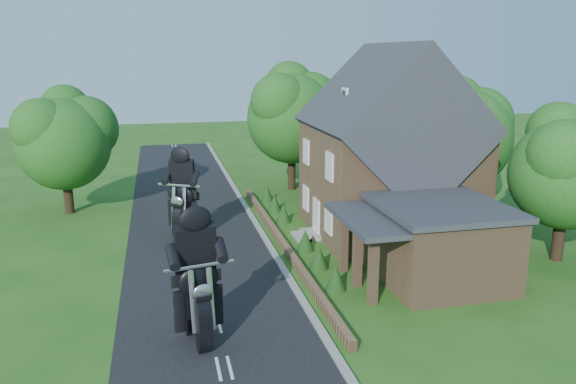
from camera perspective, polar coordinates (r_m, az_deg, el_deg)
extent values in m
plane|color=#245116|center=(23.98, -8.24, -10.03)|extent=(120.00, 120.00, 0.00)
cube|color=black|center=(23.98, -8.24, -10.01)|extent=(7.00, 80.00, 0.02)
cube|color=gray|center=(24.48, 0.40, -9.22)|extent=(0.30, 80.00, 0.12)
cube|color=brown|center=(29.12, -0.66, -5.08)|extent=(0.30, 22.00, 0.40)
cube|color=brown|center=(31.14, 10.13, 1.31)|extent=(8.00, 8.00, 6.00)
cube|color=#2A2C32|center=(30.63, 10.37, 6.79)|extent=(8.48, 8.64, 8.48)
cube|color=brown|center=(31.27, 14.08, 12.63)|extent=(0.60, 0.90, 1.60)
cube|color=white|center=(29.55, 5.79, 9.62)|extent=(0.12, 0.80, 0.90)
cube|color=black|center=(29.53, 5.68, 9.62)|extent=(0.04, 0.55, 0.65)
cube|color=white|center=(30.29, 2.88, -2.66)|extent=(0.10, 1.10, 2.10)
cube|color=gray|center=(30.47, 2.24, -4.32)|extent=(0.80, 1.60, 0.30)
cube|color=gray|center=(30.37, 1.33, -4.52)|extent=(0.80, 1.60, 0.15)
cube|color=white|center=(28.11, 4.13, -2.82)|extent=(0.10, 1.10, 1.40)
cube|color=black|center=(28.10, 4.09, -2.82)|extent=(0.04, 0.92, 1.22)
cube|color=white|center=(32.18, 1.81, -0.63)|extent=(0.10, 1.10, 1.40)
cube|color=black|center=(32.18, 1.78, -0.63)|extent=(0.04, 0.92, 1.22)
cube|color=white|center=(27.46, 4.23, 2.58)|extent=(0.10, 1.10, 1.40)
cube|color=black|center=(27.45, 4.19, 2.58)|extent=(0.04, 0.92, 1.22)
cube|color=white|center=(31.61, 1.85, 4.11)|extent=(0.10, 1.10, 1.40)
cube|color=black|center=(31.61, 1.82, 4.11)|extent=(0.04, 0.92, 1.22)
cube|color=brown|center=(25.40, 14.97, -5.12)|extent=(5.00, 5.60, 3.20)
cube|color=#2A2C32|center=(24.91, 15.21, -1.37)|extent=(5.30, 5.94, 0.24)
cube|color=#2A2C32|center=(23.72, 8.53, -2.72)|extent=(2.60, 5.32, 0.22)
cube|color=brown|center=(22.44, 8.65, -7.90)|extent=(0.35, 0.35, 2.80)
cube|color=brown|center=(24.00, 7.06, -6.37)|extent=(0.35, 0.35, 2.80)
cube|color=brown|center=(25.60, 5.68, -5.02)|extent=(0.35, 0.35, 2.80)
cylinder|color=black|center=(29.91, 26.17, -3.62)|extent=(0.56, 0.56, 2.80)
sphere|color=#1B4D16|center=(29.26, 26.76, 1.68)|extent=(5.20, 5.20, 5.20)
sphere|color=#1B4D16|center=(27.91, 26.56, 3.36)|extent=(3.22, 3.22, 3.22)
sphere|color=#1B4D16|center=(29.83, 26.03, 5.53)|extent=(2.86, 2.86, 2.86)
cylinder|color=black|center=(36.32, 17.21, 0.27)|extent=(0.56, 0.56, 3.00)
sphere|color=#1B4D16|center=(35.74, 17.57, 5.18)|extent=(6.00, 6.00, 6.00)
sphere|color=#1B4D16|center=(36.84, 19.02, 6.73)|extent=(4.32, 4.32, 4.32)
sphere|color=#1B4D16|center=(34.29, 16.96, 6.91)|extent=(3.72, 3.72, 3.72)
sphere|color=#1B4D16|center=(36.59, 16.99, 8.73)|extent=(3.30, 3.30, 3.30)
cylinder|color=black|center=(41.74, 9.12, 2.85)|extent=(0.56, 0.56, 3.60)
sphere|color=#1B4D16|center=(41.19, 9.32, 8.02)|extent=(7.20, 7.20, 7.20)
sphere|color=#1B4D16|center=(42.40, 11.06, 9.58)|extent=(5.18, 5.18, 5.18)
sphere|color=#1B4D16|center=(39.60, 8.29, 9.92)|extent=(4.46, 4.46, 4.46)
sphere|color=#1B4D16|center=(42.39, 8.83, 11.62)|extent=(3.96, 3.96, 3.96)
cylinder|color=black|center=(40.85, 0.75, 2.65)|extent=(0.56, 0.56, 3.40)
sphere|color=#1B4D16|center=(40.32, 0.77, 7.48)|extent=(6.40, 6.40, 6.40)
sphere|color=#1B4D16|center=(41.20, 2.52, 8.94)|extent=(4.61, 4.61, 4.61)
sphere|color=#1B4D16|center=(39.00, -0.50, 9.15)|extent=(3.97, 3.97, 3.97)
sphere|color=#1B4D16|center=(41.39, 0.48, 10.76)|extent=(3.52, 3.52, 3.52)
cylinder|color=black|center=(37.21, -21.09, 0.11)|extent=(0.56, 0.56, 2.80)
sphere|color=#1B4D16|center=(36.67, -21.48, 4.58)|extent=(5.60, 5.60, 5.60)
sphere|color=#1B4D16|center=(36.95, -19.54, 6.12)|extent=(4.03, 4.03, 4.03)
sphere|color=#1B4D16|center=(35.86, -23.38, 6.02)|extent=(3.47, 3.47, 3.47)
sphere|color=#1B4D16|center=(37.53, -21.37, 7.81)|extent=(3.08, 3.08, 3.08)
cone|color=#133511|center=(23.82, 4.88, -8.66)|extent=(0.90, 0.90, 1.10)
cone|color=#133511|center=(26.04, 3.18, -6.62)|extent=(0.90, 0.90, 1.10)
cone|color=#133511|center=(28.31, 1.76, -4.90)|extent=(0.90, 0.90, 1.10)
cone|color=#133511|center=(32.94, -0.48, -2.17)|extent=(0.90, 0.90, 1.10)
cone|color=#133511|center=(35.30, -1.37, -1.08)|extent=(0.90, 0.90, 1.10)
cone|color=#133511|center=(37.67, -2.15, -0.12)|extent=(0.90, 0.90, 1.10)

